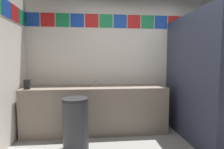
# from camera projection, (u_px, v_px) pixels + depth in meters

# --- Properties ---
(wall_back) EXTENTS (4.22, 0.09, 2.68)m
(wall_back) POSITION_uv_depth(u_px,v_px,m) (133.00, 60.00, 3.57)
(wall_back) COLOR silver
(wall_back) RESTS_ON ground_plane
(vanity_counter) EXTENTS (2.57, 0.61, 0.85)m
(vanity_counter) POSITION_uv_depth(u_px,v_px,m) (96.00, 109.00, 3.23)
(vanity_counter) COLOR gray
(vanity_counter) RESTS_ON ground_plane
(faucet_center) EXTENTS (0.04, 0.10, 0.14)m
(faucet_center) POSITION_uv_depth(u_px,v_px,m) (96.00, 83.00, 3.28)
(faucet_center) COLOR silver
(faucet_center) RESTS_ON vanity_counter
(soap_dispenser) EXTENTS (0.09, 0.09, 0.16)m
(soap_dispenser) POSITION_uv_depth(u_px,v_px,m) (27.00, 84.00, 2.90)
(soap_dispenser) COLOR black
(soap_dispenser) RESTS_ON vanity_counter
(stall_divider) EXTENTS (0.92, 1.56, 2.09)m
(stall_divider) POSITION_uv_depth(u_px,v_px,m) (206.00, 79.00, 2.61)
(stall_divider) COLOR #33384C
(stall_divider) RESTS_ON ground_plane
(toilet) EXTENTS (0.39, 0.49, 0.74)m
(toilet) POSITION_uv_depth(u_px,v_px,m) (207.00, 114.00, 3.32)
(toilet) COLOR white
(toilet) RESTS_ON ground_plane
(trash_bin) EXTENTS (0.38, 0.38, 0.78)m
(trash_bin) POSITION_uv_depth(u_px,v_px,m) (76.00, 124.00, 2.55)
(trash_bin) COLOR #333338
(trash_bin) RESTS_ON ground_plane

